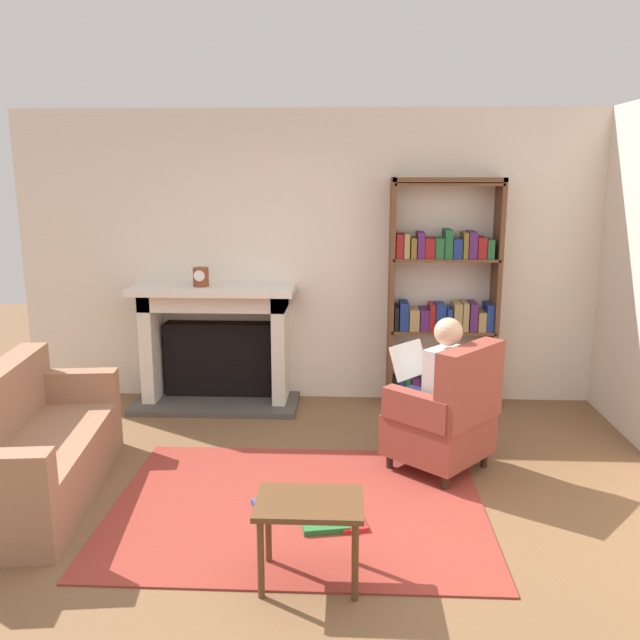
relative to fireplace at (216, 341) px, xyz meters
The scene contains 11 objects.
ground 2.55m from the fireplace, 68.21° to the right, with size 14.00×14.00×0.00m, color brown.
back_wall 1.22m from the fireplace, 15.20° to the left, with size 5.60×0.10×2.70m, color silver.
area_rug 2.28m from the fireplace, 65.31° to the right, with size 2.40×1.80×0.01m, color maroon.
fireplace is the anchor object (origin of this frame).
mantel_clock 0.64m from the fireplace, 134.43° to the right, with size 0.14×0.14×0.17m.
bookshelf 2.12m from the fireplace, ahead, with size 0.98×0.32×2.09m.
armchair_reading 2.41m from the fireplace, 35.91° to the right, with size 0.89×0.89×0.97m.
seated_reader 2.28m from the fireplace, 35.64° to the right, with size 0.59×0.57×1.14m.
sofa_floral 2.13m from the fireplace, 114.44° to the right, with size 0.92×1.77×0.85m.
side_table 2.98m from the fireplace, 69.45° to the right, with size 0.56×0.39×0.46m.
scattered_books 2.48m from the fireplace, 64.24° to the right, with size 0.76×0.51×0.04m.
Camera 1 is at (0.33, -3.61, 2.11)m, focal length 37.01 mm.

